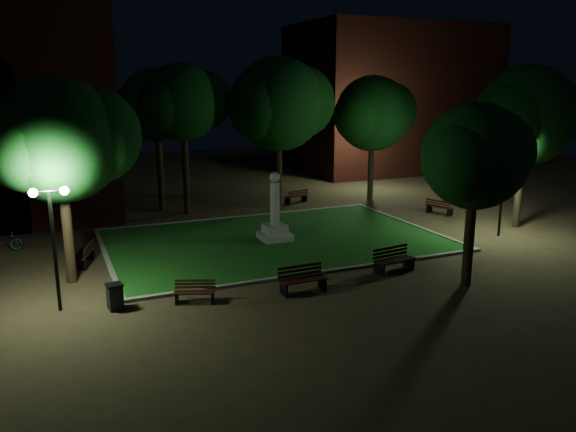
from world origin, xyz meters
The scene contains 25 objects.
ground centered at (0.00, 0.00, 0.00)m, with size 80.00×80.00×0.00m, color #3D2E1E.
lawn centered at (0.00, 2.00, 0.04)m, with size 15.00×10.00×0.08m, color #194D16.
lawn_kerb centered at (0.00, 2.00, 0.06)m, with size 15.40×10.40×0.12m.
monument centered at (0.00, 2.00, 0.96)m, with size 1.40×1.40×3.20m.
building_far centered at (18.00, 20.00, 6.00)m, with size 16.00×10.00×12.00m, color #45150E.
tree_west centered at (-8.97, -0.25, 5.26)m, with size 5.47×4.46×7.50m.
tree_north_wl centered at (-2.33, 9.32, 6.23)m, with size 5.21×4.25×8.37m.
tree_north_er centered at (2.90, 8.20, 6.10)m, with size 6.50×5.31×8.76m.
tree_ne centered at (9.38, 8.66, 5.42)m, with size 5.72×4.67×7.77m.
tree_east centered at (12.59, -0.43, 5.69)m, with size 6.09×4.97×8.18m.
tree_se centered at (4.26, -6.35, 4.74)m, with size 4.58×3.74×6.62m.
tree_nw centered at (-10.40, 10.19, 5.91)m, with size 5.82×4.75×8.29m.
tree_far_north centered at (-3.46, 10.89, 6.04)m, with size 5.12×4.18×8.14m.
lamppost_sw centered at (-9.57, -2.95, 2.89)m, with size 1.18×0.28×4.07m.
lamppost_se centered at (10.31, -1.50, 2.85)m, with size 1.18×0.28×4.01m.
lamppost_nw centered at (-10.35, 10.04, 2.96)m, with size 1.18×0.28×4.19m.
lamppost_ne centered at (11.14, 11.82, 2.91)m, with size 1.18×0.28×4.12m.
bench_near_left centered at (-1.62, -4.57, 0.44)m, with size 1.73×0.64×0.94m.
bench_near_right centered at (2.64, -3.92, 0.45)m, with size 1.79×0.82×0.95m.
bench_west_near centered at (-5.35, -4.02, 0.35)m, with size 1.45×0.94×0.75m.
bench_left_side centered at (-8.49, 1.71, 0.42)m, with size 0.99×1.71×0.89m.
bench_right_side centered at (10.60, 3.43, 0.40)m, with size 1.00×1.64×0.85m.
bench_far_side centered at (4.50, 9.54, 0.39)m, with size 1.58×0.87×0.82m.
trash_bin centered at (-7.89, -3.57, 0.44)m, with size 0.58×0.58×0.87m.
bicycle centered at (-11.66, 5.21, 0.43)m, with size 0.58×1.65×0.87m, color black.
Camera 1 is at (-9.53, -21.61, 7.18)m, focal length 35.00 mm.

